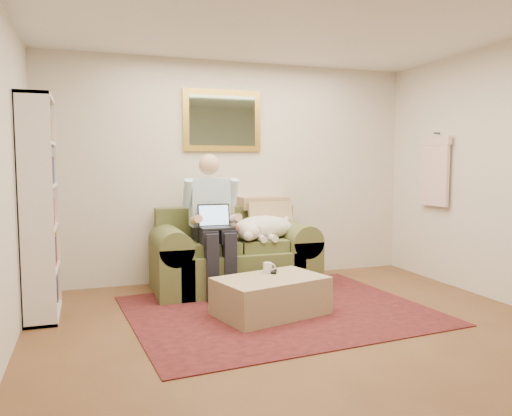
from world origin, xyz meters
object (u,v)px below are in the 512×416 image
sleeping_dog (263,228)px  bookshelf (40,208)px  sofa (234,261)px  ottoman (271,296)px  laptop (215,222)px  coffee_mug (267,268)px  seated_man (214,224)px

sleeping_dog → bookshelf: 2.32m
sofa → ottoman: bearing=-87.8°
sleeping_dog → ottoman: bearing=-105.7°
laptop → ottoman: size_ratio=0.36×
ottoman → bookshelf: bookshelf is taller
coffee_mug → bookshelf: 2.17m
sleeping_dog → bookshelf: (-2.27, -0.33, 0.32)m
seated_man → laptop: bearing=-90.0°
sofa → laptop: bearing=-139.0°
ottoman → bookshelf: (-1.99, 0.66, 0.82)m
coffee_mug → sofa: bearing=95.1°
seated_man → coffee_mug: 0.87m
seated_man → sleeping_dog: bearing=7.1°
sofa → laptop: size_ratio=5.15×
sleeping_dog → coffee_mug: sleeping_dog is taller
seated_man → sleeping_dog: 0.60m
seated_man → sofa: bearing=31.5°
sleeping_dog → ottoman: 1.14m
laptop → coffee_mug: size_ratio=3.46×
laptop → sleeping_dog: 0.61m
seated_man → ottoman: (0.31, -0.91, -0.57)m
seated_man → laptop: size_ratio=4.33×
ottoman → coffee_mug: size_ratio=9.73×
sleeping_dog → coffee_mug: size_ratio=7.34×
laptop → bookshelf: 1.71m
seated_man → laptop: (-0.00, -0.07, 0.04)m
sofa → ottoman: sofa is taller
seated_man → coffee_mug: bearing=-64.3°
sleeping_dog → bookshelf: bookshelf is taller
seated_man → bookshelf: 1.72m
laptop → ottoman: bearing=-69.9°
laptop → coffee_mug: 0.83m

